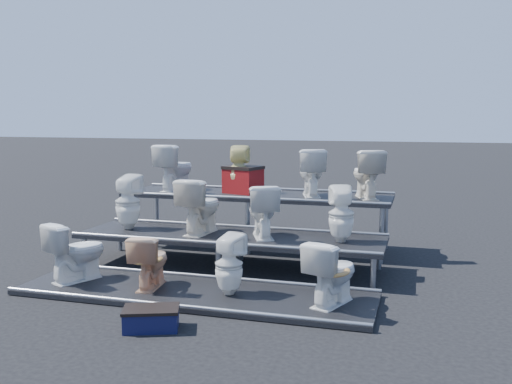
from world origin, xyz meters
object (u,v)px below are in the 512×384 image
(toilet_0, at_px, (77,251))
(toilet_10, at_px, (311,172))
(toilet_4, at_px, (128,202))
(toilet_5, at_px, (200,206))
(step_stool, at_px, (151,320))
(toilet_3, at_px, (332,272))
(toilet_11, at_px, (367,174))
(toilet_6, at_px, (262,211))
(toilet_8, at_px, (175,167))
(toilet_9, at_px, (239,169))
(red_crate, at_px, (243,181))
(toilet_1, at_px, (150,261))
(toilet_7, at_px, (341,214))
(toilet_2, at_px, (229,264))

(toilet_0, bearing_deg, toilet_10, -108.45)
(toilet_4, height_order, toilet_5, toilet_4)
(toilet_4, distance_m, step_stool, 2.94)
(toilet_3, bearing_deg, toilet_11, -71.05)
(toilet_0, relative_size, toilet_6, 1.02)
(toilet_0, xyz_separation_m, toilet_11, (3.26, 2.60, 0.80))
(toilet_8, bearing_deg, step_stool, 118.99)
(toilet_9, relative_size, red_crate, 1.43)
(step_stool, bearing_deg, toilet_6, 58.17)
(toilet_3, height_order, toilet_6, toilet_6)
(toilet_6, bearing_deg, toilet_8, -57.73)
(toilet_1, relative_size, toilet_3, 0.91)
(step_stool, bearing_deg, toilet_4, 102.20)
(toilet_7, distance_m, step_stool, 2.92)
(toilet_6, relative_size, toilet_9, 0.95)
(toilet_0, xyz_separation_m, toilet_10, (2.43, 2.60, 0.80))
(toilet_0, distance_m, toilet_2, 1.99)
(toilet_4, xyz_separation_m, toilet_9, (1.26, 1.30, 0.39))
(toilet_10, relative_size, red_crate, 1.38)
(red_crate, bearing_deg, toilet_3, -36.84)
(toilet_3, relative_size, toilet_9, 0.94)
(toilet_7, height_order, toilet_8, toilet_8)
(toilet_10, height_order, toilet_11, same)
(red_crate, height_order, step_stool, red_crate)
(toilet_3, bearing_deg, toilet_6, -27.45)
(toilet_4, height_order, toilet_8, toilet_8)
(toilet_5, height_order, toilet_11, toilet_11)
(toilet_0, distance_m, toilet_4, 1.37)
(toilet_0, relative_size, toilet_7, 1.01)
(toilet_7, bearing_deg, toilet_2, 35.51)
(toilet_8, bearing_deg, toilet_4, 91.30)
(toilet_3, bearing_deg, toilet_10, -53.02)
(toilet_4, xyz_separation_m, toilet_11, (3.26, 1.30, 0.37))
(red_crate, bearing_deg, toilet_5, -80.26)
(toilet_9, bearing_deg, toilet_7, 134.90)
(toilet_1, bearing_deg, toilet_7, -154.25)
(toilet_2, xyz_separation_m, toilet_7, (1.09, 1.30, 0.42))
(toilet_9, height_order, toilet_11, toilet_9)
(toilet_10, height_order, step_stool, toilet_10)
(toilet_7, xyz_separation_m, toilet_9, (-1.81, 1.30, 0.41))
(toilet_6, xyz_separation_m, step_stool, (-0.46, -2.39, -0.73))
(toilet_7, bearing_deg, toilet_6, -14.62)
(toilet_11, distance_m, step_stool, 4.22)
(toilet_1, bearing_deg, toilet_9, -102.03)
(toilet_7, relative_size, toilet_9, 0.97)
(toilet_10, bearing_deg, toilet_1, 44.85)
(toilet_6, xyz_separation_m, toilet_7, (1.06, 0.00, 0.01))
(toilet_2, bearing_deg, toilet_11, -100.33)
(toilet_2, bearing_deg, toilet_0, 15.77)
(toilet_6, bearing_deg, toilet_1, 29.28)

